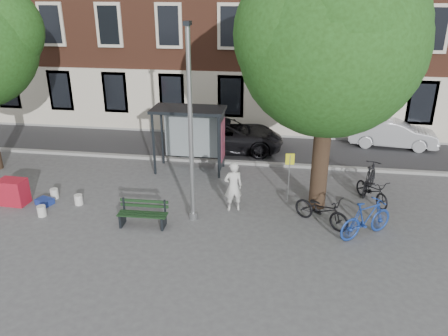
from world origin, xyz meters
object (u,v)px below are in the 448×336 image
bike_c (372,190)px  notice_sign (289,168)px  painter (233,187)px  car_silver (392,133)px  bench (143,215)px  bike_d (370,178)px  red_stand (13,192)px  bus_shelter (199,125)px  car_dark (225,135)px  lamppost (191,137)px  bike_b (366,219)px  bike_a (322,210)px

bike_c → notice_sign: (-2.88, -0.31, 0.80)m
painter → car_silver: 9.98m
bench → notice_sign: notice_sign is taller
bike_d → red_stand: bike_d is taller
painter → red_stand: bearing=-15.8°
notice_sign → red_stand: bearing=-177.5°
bus_shelter → red_stand: size_ratio=3.17×
bus_shelter → notice_sign: bearing=-32.7°
bike_c → car_dark: 7.34m
lamppost → bus_shelter: (-0.61, 4.11, -0.87)m
bench → red_stand: 4.96m
car_silver → car_dark: bearing=108.3°
bus_shelter → bike_c: bearing=-17.2°
car_dark → car_silver: 7.87m
painter → red_stand: (-7.55, -0.67, -0.41)m
notice_sign → painter: bearing=-159.1°
bus_shelter → bike_c: size_ratio=1.64×
painter → red_stand: 7.59m
car_dark → red_stand: size_ratio=5.84×
bike_b → lamppost: bearing=50.6°
lamppost → bike_c: 6.67m
bike_b → bike_d: bike_b is taller
painter → car_dark: 5.87m
bike_d → notice_sign: (-2.91, -1.15, 0.69)m
lamppost → red_stand: bearing=178.8°
painter → car_dark: (-1.11, 5.76, -0.13)m
painter → bike_b: (4.14, -1.09, -0.27)m
bike_d → red_stand: size_ratio=2.08×
painter → red_stand: size_ratio=1.92×
lamppost → painter: bearing=33.7°
bench → bike_d: bike_d is taller
bench → bike_d: size_ratio=0.83×
lamppost → bike_b: size_ratio=3.11×
lamppost → car_silver: bearing=47.0°
bike_a → bike_c: 2.59m
bike_a → red_stand: 10.42m
bike_b → notice_sign: (-2.33, 2.07, 0.66)m
lamppost → notice_sign: lamppost is taller
bike_d → bike_b: bearing=101.0°
bike_c → red_stand: 12.40m
bike_b → notice_sign: 3.18m
bench → red_stand: bearing=169.4°
bench → bike_d: (7.38, 3.58, 0.20)m
lamppost → red_stand: size_ratio=6.79×
lamppost → bus_shelter: lamppost is taller
notice_sign → bus_shelter: bearing=139.8°
bench → notice_sign: bearing=27.1°
bus_shelter → car_dark: 2.82m
bike_c → car_silver: size_ratio=0.44×
bike_a → bike_b: bike_b is taller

